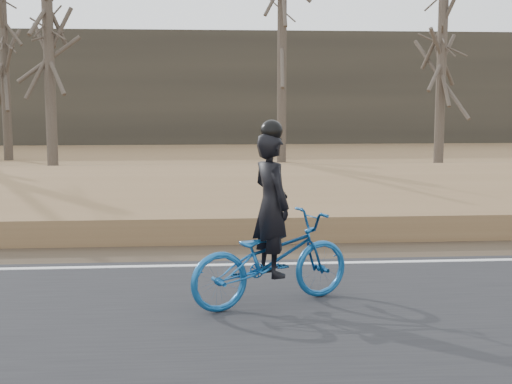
{
  "coord_description": "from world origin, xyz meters",
  "views": [
    {
      "loc": [
        1.52,
        -10.02,
        2.51
      ],
      "look_at": [
        2.34,
        0.5,
        1.1
      ],
      "focal_mm": 50.0,
      "sensor_mm": 36.0,
      "label": 1
    }
  ],
  "objects": [
    {
      "name": "railroad",
      "position": [
        0.0,
        8.0,
        0.53
      ],
      "size": [
        120.0,
        2.4,
        0.29
      ],
      "color": "black",
      "rests_on": "ballast"
    },
    {
      "name": "edge_line",
      "position": [
        0.0,
        0.2,
        0.07
      ],
      "size": [
        120.0,
        0.12,
        0.01
      ],
      "primitive_type": "cube",
      "color": "silver",
      "rests_on": "road"
    },
    {
      "name": "bare_tree_near_left",
      "position": [
        -3.37,
        14.02,
        3.46
      ],
      "size": [
        0.36,
        0.36,
        6.92
      ],
      "primitive_type": "cylinder",
      "color": "brown",
      "rests_on": "ground"
    },
    {
      "name": "bare_tree_left",
      "position": [
        -6.15,
        19.16,
        3.52
      ],
      "size": [
        0.36,
        0.36,
        7.04
      ],
      "primitive_type": "cylinder",
      "color": "brown",
      "rests_on": "ground"
    },
    {
      "name": "treeline_backdrop",
      "position": [
        0.0,
        30.0,
        3.0
      ],
      "size": [
        120.0,
        4.0,
        6.0
      ],
      "primitive_type": "cube",
      "color": "#383328",
      "rests_on": "ground"
    },
    {
      "name": "embankment",
      "position": [
        0.0,
        4.2,
        0.22
      ],
      "size": [
        120.0,
        5.0,
        0.44
      ],
      "primitive_type": "cube",
      "color": "brown",
      "rests_on": "ground"
    },
    {
      "name": "ballast",
      "position": [
        0.0,
        8.0,
        0.23
      ],
      "size": [
        120.0,
        3.0,
        0.45
      ],
      "primitive_type": "cube",
      "color": "slate",
      "rests_on": "ground"
    },
    {
      "name": "ground",
      "position": [
        0.0,
        0.0,
        0.0
      ],
      "size": [
        120.0,
        120.0,
        0.0
      ],
      "primitive_type": "plane",
      "color": "brown",
      "rests_on": "ground"
    },
    {
      "name": "bare_tree_right",
      "position": [
        10.36,
        15.8,
        3.53
      ],
      "size": [
        0.36,
        0.36,
        7.06
      ],
      "primitive_type": "cylinder",
      "color": "brown",
      "rests_on": "ground"
    },
    {
      "name": "cyclist",
      "position": [
        2.34,
        -1.8,
        0.75
      ],
      "size": [
        2.2,
        1.49,
        2.19
      ],
      "rotation": [
        0.0,
        0.0,
        1.98
      ],
      "color": "#144F8E",
      "rests_on": "road"
    },
    {
      "name": "shoulder",
      "position": [
        0.0,
        1.2,
        0.02
      ],
      "size": [
        120.0,
        1.6,
        0.04
      ],
      "primitive_type": "cube",
      "color": "#473A2B",
      "rests_on": "ground"
    },
    {
      "name": "bare_tree_center",
      "position": [
        4.67,
        17.47,
        4.2
      ],
      "size": [
        0.36,
        0.36,
        8.41
      ],
      "primitive_type": "cylinder",
      "color": "brown",
      "rests_on": "ground"
    },
    {
      "name": "road",
      "position": [
        0.0,
        -2.5,
        0.03
      ],
      "size": [
        120.0,
        6.0,
        0.06
      ],
      "primitive_type": "cube",
      "color": "black",
      "rests_on": "ground"
    }
  ]
}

